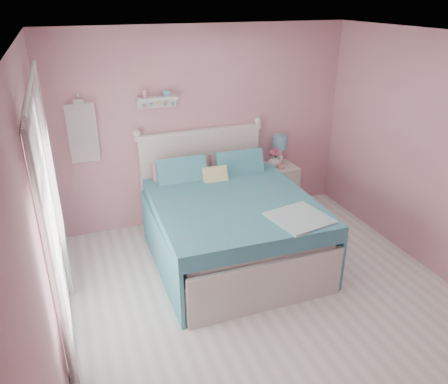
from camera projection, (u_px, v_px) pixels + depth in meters
floor at (275, 309)px, 4.44m from camera, size 4.50×4.50×0.00m
room_shell at (284, 164)px, 3.78m from camera, size 4.50×4.50×4.50m
bed at (228, 224)px, 5.21m from camera, size 1.80×2.25×1.29m
nightstand at (277, 189)px, 6.30m from camera, size 0.49×0.48×0.71m
table_lamp at (280, 144)px, 6.12m from camera, size 0.21×0.21×0.42m
vase at (274, 160)px, 6.11m from camera, size 0.21×0.21×0.18m
teacup at (280, 166)px, 6.04m from camera, size 0.12×0.12×0.08m
roses at (275, 152)px, 6.05m from camera, size 0.14×0.11×0.12m
wall_shelf at (157, 99)px, 5.39m from camera, size 0.50×0.15×0.25m
hanging_dress at (83, 133)px, 5.22m from camera, size 0.34×0.03×0.72m
french_door at (51, 233)px, 3.71m from camera, size 0.04×1.32×2.16m
curtain_near at (58, 268)px, 3.05m from camera, size 0.04×0.40×2.32m
curtain_far at (54, 187)px, 4.31m from camera, size 0.04×0.40×2.32m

